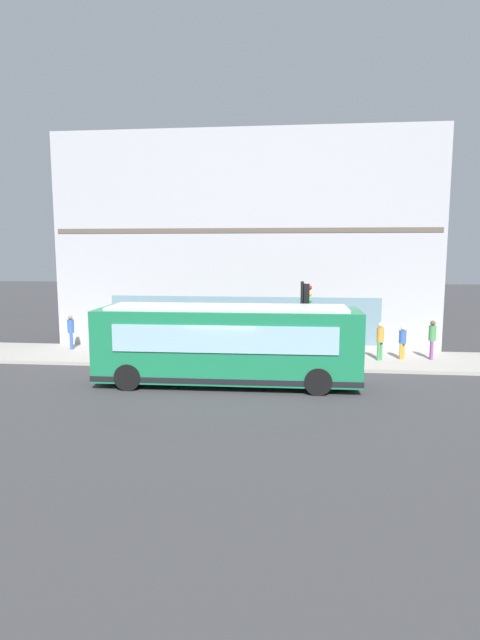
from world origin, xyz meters
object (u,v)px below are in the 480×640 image
Objects in this scene: pedestrian_near_building_entrance at (71,329)px; pedestrian_walking_along_curb at (402,340)px; pedestrian_by_light_pole at (380,338)px; traffic_light_near_corner at (305,307)px; city_bus_nearside at (227,345)px; pedestrian_near_hydrant at (432,337)px; fire_hydrant at (293,348)px.

pedestrian_near_building_entrance is 1.12× the size of pedestrian_walking_along_curb.
pedestrian_by_light_pole is at bearing 106.10° from pedestrian_walking_along_curb.
traffic_light_near_corner is 12.10m from pedestrian_near_building_entrance.
city_bus_nearside is 7.83m from pedestrian_by_light_pole.
pedestrian_near_hydrant is 2.45m from pedestrian_by_light_pole.
pedestrian_near_hydrant is at bearing -61.45° from city_bus_nearside.
pedestrian_near_building_entrance is (2.44, 11.75, -1.56)m from traffic_light_near_corner.
pedestrian_by_light_pole is (-0.31, 1.06, 0.12)m from pedestrian_walking_along_curb.
city_bus_nearside is 2.73× the size of traffic_light_near_corner.
traffic_light_near_corner reaches higher than pedestrian_by_light_pole.
pedestrian_near_building_entrance is at bearing 78.25° from traffic_light_near_corner.
pedestrian_walking_along_curb is 1.11m from pedestrian_by_light_pole.
fire_hydrant is 0.41× the size of pedestrian_near_hydrant.
pedestrian_walking_along_curb is (4.70, -7.53, -0.52)m from city_bus_nearside.
pedestrian_near_hydrant is at bearing -92.44° from fire_hydrant.
pedestrian_walking_along_curb is (-0.68, -16.28, -0.12)m from pedestrian_near_building_entrance.
city_bus_nearside is at bearing 118.55° from pedestrian_near_hydrant.
traffic_light_near_corner is 4.08m from pedestrian_by_light_pole.
pedestrian_by_light_pole is at bearing 100.25° from pedestrian_near_hydrant.
pedestrian_near_building_entrance reaches higher than fire_hydrant.
traffic_light_near_corner is 4.98× the size of fire_hydrant.
traffic_light_near_corner is at bearing -101.75° from pedestrian_near_building_entrance.
city_bus_nearside is at bearing -121.57° from pedestrian_near_building_entrance.
pedestrian_near_building_entrance is (0.27, 11.25, 0.65)m from fire_hydrant.
traffic_light_near_corner is 2.11× the size of pedestrian_near_building_entrance.
traffic_light_near_corner is 3.14m from fire_hydrant.
pedestrian_near_building_entrance reaches higher than pedestrian_by_light_pole.
pedestrian_near_building_entrance is (5.38, 8.75, -0.39)m from city_bus_nearside.
pedestrian_by_light_pole reaches higher than fire_hydrant.
city_bus_nearside is at bearing 134.37° from traffic_light_near_corner.
city_bus_nearside is at bearing 153.93° from fire_hydrant.
traffic_light_near_corner reaches higher than city_bus_nearside.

